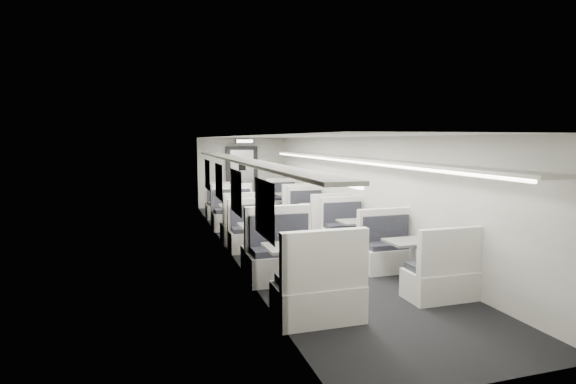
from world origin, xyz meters
TOP-DOWN VIEW (x-y plane):
  - room at (0.00, 0.00)m, footprint 3.24×12.24m
  - booth_left_a at (-1.00, 3.19)m, footprint 0.97×1.98m
  - booth_left_b at (-1.00, 1.32)m, footprint 1.08×2.20m
  - booth_left_c at (-1.00, -0.98)m, footprint 1.00×2.04m
  - booth_left_d at (-1.00, -3.24)m, footprint 1.14×2.31m
  - booth_right_a at (1.00, 3.61)m, footprint 1.00×2.03m
  - booth_right_b at (1.00, 1.24)m, footprint 0.99×2.01m
  - booth_right_c at (1.00, -1.20)m, footprint 1.00×2.02m
  - booth_right_d at (1.00, -3.12)m, footprint 1.01×2.05m
  - passenger at (-0.80, 2.63)m, footprint 0.65×0.54m
  - window_a at (-1.49, 3.40)m, footprint 0.02×1.18m
  - window_b at (-1.49, 1.20)m, footprint 0.02×1.18m
  - window_c at (-1.49, -1.00)m, footprint 0.02×1.18m
  - window_d at (-1.49, -3.20)m, footprint 0.02×1.18m
  - luggage_rack_left at (-1.24, -0.30)m, footprint 0.46×10.40m
  - luggage_rack_right at (1.24, -0.30)m, footprint 0.46×10.40m
  - vestibule_door at (0.00, 5.93)m, footprint 1.10×0.13m
  - exit_sign at (0.00, 5.44)m, footprint 0.62×0.12m
  - wall_notice at (0.75, 5.92)m, footprint 0.32×0.02m

SIDE VIEW (x-z plane):
  - booth_left_a at x=-1.00m, z-range -0.18..0.88m
  - booth_right_b at x=1.00m, z-range -0.18..0.90m
  - booth_right_c at x=1.00m, z-range -0.18..0.90m
  - booth_right_a at x=1.00m, z-range -0.18..0.91m
  - booth_left_c at x=-1.00m, z-range -0.18..0.91m
  - booth_right_d at x=1.00m, z-range -0.18..0.92m
  - booth_left_b at x=-1.00m, z-range -0.19..0.98m
  - booth_left_d at x=-1.00m, z-range -0.20..1.03m
  - passenger at x=-0.80m, z-range 0.00..1.53m
  - vestibule_door at x=0.00m, z-range -0.01..2.09m
  - room at x=0.00m, z-range -0.12..2.52m
  - window_a at x=-1.49m, z-range 0.93..1.77m
  - window_b at x=-1.49m, z-range 0.93..1.77m
  - window_c at x=-1.49m, z-range 0.93..1.77m
  - window_d at x=-1.49m, z-range 0.93..1.77m
  - wall_notice at x=0.75m, z-range 1.30..1.70m
  - luggage_rack_left at x=-1.24m, z-range 1.87..1.96m
  - luggage_rack_right at x=1.24m, z-range 1.87..1.96m
  - exit_sign at x=0.00m, z-range 2.20..2.36m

